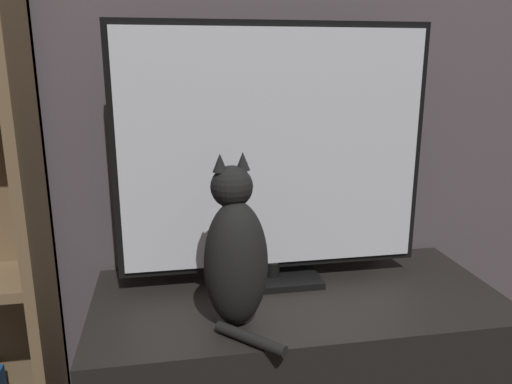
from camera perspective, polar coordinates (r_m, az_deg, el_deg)
The scene contains 4 objects.
wall_back at distance 1.64m, azimuth 2.37°, elevation 18.25°, with size 4.80×0.05×2.60m.
tv_stand at distance 1.61m, azimuth 4.56°, elevation -20.29°, with size 1.16×0.55×0.55m.
tv at distance 1.43m, azimuth 1.96°, elevation 4.01°, with size 0.90×0.17×0.76m.
cat at distance 1.25m, azimuth -2.39°, elevation -7.21°, with size 0.19×0.27×0.44m.
Camera 1 is at (-0.35, -0.37, 1.20)m, focal length 35.00 mm.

